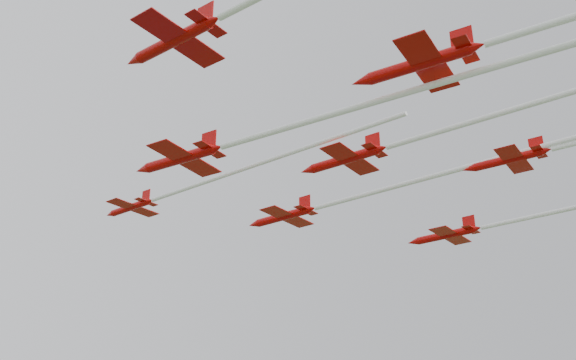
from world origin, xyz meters
TOP-DOWN VIEW (x-y plane):
  - jet_lead at (-1.91, 15.41)m, footprint 15.89×48.50m
  - jet_row2_left at (-2.92, -11.15)m, footprint 26.98×62.31m
  - jet_row2_right at (18.21, 1.59)m, footprint 19.84×59.71m
  - jet_row3_mid at (11.53, -18.50)m, footprint 19.78×55.70m
  - jet_row4_left at (3.46, -32.46)m, footprint 20.35×44.42m

SIDE VIEW (x-z plane):
  - jet_row2_left at x=-2.92m, z-range 54.60..57.55m
  - jet_row3_mid at x=11.53m, z-range 55.71..58.47m
  - jet_row4_left at x=3.46m, z-range 55.88..58.81m
  - jet_row2_right at x=18.21m, z-range 56.33..59.23m
  - jet_lead at x=-1.91m, z-range 56.95..59.32m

